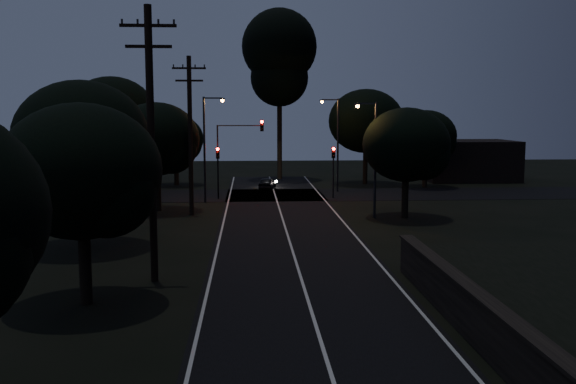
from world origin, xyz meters
TOP-DOWN VIEW (x-y plane):
  - road_surface at (0.00, 31.12)m, footprint 60.00×70.00m
  - utility_pole_mid at (-6.00, 15.00)m, footprint 2.20×0.30m
  - utility_pole_far at (-6.00, 32.00)m, footprint 2.20×0.30m
  - tree_left_b at (-7.80, 11.89)m, footprint 5.66×5.66m
  - tree_left_c at (-10.26, 21.86)m, footprint 6.70×6.70m
  - tree_left_d at (-8.29, 33.88)m, footprint 5.94×5.94m
  - tree_far_nw at (-8.82, 49.89)m, footprint 5.20×5.20m
  - tree_far_w at (-13.72, 45.84)m, footprint 7.79×7.79m
  - tree_far_ne at (9.25, 49.86)m, footprint 7.15×7.15m
  - tree_far_e at (14.20, 46.89)m, footprint 5.55×5.55m
  - tree_right_a at (8.20, 29.89)m, footprint 5.63×5.63m
  - tall_pine at (1.00, 55.00)m, footprint 7.58×7.58m
  - building_left at (-20.00, 52.00)m, footprint 10.00×8.00m
  - building_right at (20.00, 53.00)m, footprint 9.00×7.00m
  - signal_left at (-4.60, 39.99)m, footprint 0.28×0.35m
  - signal_right at (4.60, 39.99)m, footprint 0.28×0.35m
  - signal_mast at (-2.91, 39.99)m, footprint 3.70×0.35m
  - streetlight_a at (-5.31, 38.00)m, footprint 1.66×0.26m
  - streetlight_b at (5.31, 44.00)m, footprint 1.66×0.26m
  - streetlight_c at (5.83, 30.00)m, footprint 1.46×0.26m
  - car at (-0.54, 46.00)m, footprint 1.83×3.31m

SIDE VIEW (x-z plane):
  - road_surface at x=0.00m, z-range 0.00..0.03m
  - car at x=-0.54m, z-range 0.00..1.07m
  - building_right at x=20.00m, z-range 0.00..4.00m
  - building_left at x=-20.00m, z-range 0.00..4.40m
  - signal_left at x=-4.60m, z-range 0.79..4.89m
  - signal_right at x=4.60m, z-range 0.79..4.89m
  - tree_far_nw at x=-8.82m, z-range 0.97..7.56m
  - signal_mast at x=-2.91m, z-range 1.21..7.46m
  - streetlight_c at x=5.83m, z-range 0.60..8.10m
  - tree_far_e at x=14.20m, z-range 1.04..8.09m
  - streetlight_a at x=-5.31m, z-range 0.64..8.64m
  - streetlight_b at x=5.31m, z-range 0.64..8.64m
  - tree_right_a at x=8.20m, z-range 1.06..8.22m
  - tree_left_b at x=-7.80m, z-range 1.07..8.27m
  - tree_left_d at x=-8.29m, z-range 1.12..8.66m
  - tree_left_c at x=-10.26m, z-range 1.24..9.70m
  - utility_pole_far at x=-6.00m, z-range 0.23..10.73m
  - utility_pole_mid at x=-6.00m, z-range 0.24..11.24m
  - tree_far_ne at x=9.25m, z-range 1.33..10.38m
  - tree_far_w at x=-13.72m, z-range 1.49..11.42m
  - tall_pine at x=1.00m, z-range 3.82..21.04m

